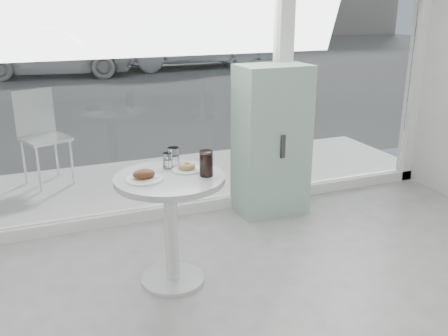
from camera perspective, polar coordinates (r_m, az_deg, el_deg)
name	(u,v)px	position (r m, az deg, el deg)	size (l,w,h in m)	color
storefront	(196,18)	(4.28, -3.26, 16.72)	(5.00, 0.14, 3.00)	white
main_table	(171,208)	(3.32, -6.13, -4.51)	(0.72, 0.72, 0.77)	white
patio_deck	(167,181)	(5.34, -6.48, -1.52)	(5.60, 1.60, 0.05)	silver
street	(63,62)	(17.20, -17.88, 11.46)	(40.00, 24.00, 0.00)	#343434
mint_cabinet	(271,140)	(4.47, 5.43, 3.16)	(0.62, 0.44, 1.33)	#9CC8AE
patio_chair	(41,131)	(5.41, -20.16, 3.98)	(0.53, 0.53, 0.95)	white
car_white	(50,49)	(13.84, -19.23, 12.74)	(1.65, 4.09, 1.39)	silver
car_silver	(191,40)	(14.96, -3.84, 14.43)	(1.69, 4.84, 1.59)	#979B9E
plate_fritter	(144,176)	(3.18, -9.08, -0.90)	(0.24, 0.24, 0.07)	white
plate_donut	(187,168)	(3.33, -4.26, 0.01)	(0.20, 0.20, 0.05)	white
water_tumbler_a	(168,161)	(3.38, -6.46, 0.74)	(0.07, 0.07, 0.11)	white
water_tumbler_b	(174,158)	(3.42, -5.79, 1.16)	(0.08, 0.08, 0.13)	white
cola_glass	(206,164)	(3.20, -2.05, 0.47)	(0.09, 0.09, 0.17)	white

